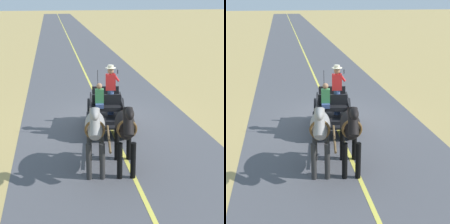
{
  "view_description": "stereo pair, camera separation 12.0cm",
  "coord_description": "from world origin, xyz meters",
  "views": [
    {
      "loc": [
        2.04,
        12.38,
        4.76
      ],
      "look_at": [
        0.19,
        2.19,
        1.1
      ],
      "focal_mm": 53.23,
      "sensor_mm": 36.0,
      "label": 1
    },
    {
      "loc": [
        1.92,
        12.4,
        4.76
      ],
      "look_at": [
        0.19,
        2.19,
        1.1
      ],
      "focal_mm": 53.23,
      "sensor_mm": 36.0,
      "label": 2
    }
  ],
  "objects": [
    {
      "name": "road_surface",
      "position": [
        0.0,
        0.0,
        0.0
      ],
      "size": [
        6.76,
        160.0,
        0.01
      ],
      "primitive_type": "cube",
      "color": "#4C4C51",
      "rests_on": "ground"
    },
    {
      "name": "ground_plane",
      "position": [
        0.0,
        0.0,
        0.0
      ],
      "size": [
        200.0,
        200.0,
        0.0
      ],
      "primitive_type": "plane",
      "color": "tan"
    },
    {
      "name": "road_centre_stripe",
      "position": [
        0.0,
        0.0,
        0.01
      ],
      "size": [
        0.12,
        160.0,
        0.0
      ],
      "primitive_type": "cube",
      "color": "#DBCC4C",
      "rests_on": "road_surface"
    },
    {
      "name": "horse_near_side",
      "position": [
        0.17,
        4.13,
        1.32
      ],
      "size": [
        0.75,
        2.14,
        2.21
      ],
      "color": "black",
      "rests_on": "ground"
    },
    {
      "name": "horse_off_side",
      "position": [
        0.99,
        4.03,
        1.32
      ],
      "size": [
        0.75,
        2.15,
        2.21
      ],
      "color": "gray",
      "rests_on": "ground"
    },
    {
      "name": "horse_drawn_carriage",
      "position": [
        0.2,
        1.08,
        0.82
      ],
      "size": [
        1.71,
        4.51,
        2.5
      ],
      "color": "black",
      "rests_on": "ground"
    }
  ]
}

